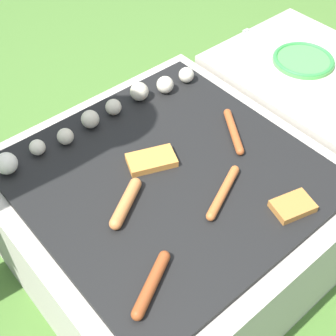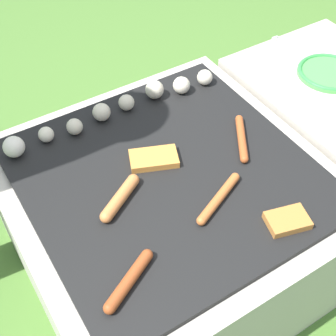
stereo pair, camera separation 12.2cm
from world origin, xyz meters
name	(u,v)px [view 1 (the left image)]	position (x,y,z in m)	size (l,w,h in m)	color
ground_plane	(168,262)	(0.00, 0.00, 0.00)	(14.00, 14.00, 0.00)	#47702D
grill	(168,223)	(0.00, 0.00, 0.22)	(0.83, 0.83, 0.44)	#B2AA9E
side_ledge	(302,119)	(0.68, 0.04, 0.22)	(0.51, 0.63, 0.44)	#B2AA9E
sausage_front_center	(223,192)	(0.06, -0.15, 0.45)	(0.18, 0.09, 0.02)	#B7602D
sausage_mid_right	(126,203)	(-0.15, -0.02, 0.46)	(0.14, 0.10, 0.03)	#C6753D
sausage_front_right	(151,284)	(-0.24, -0.23, 0.45)	(0.16, 0.10, 0.03)	#93421E
sausage_back_right	(233,131)	(0.24, -0.01, 0.45)	(0.11, 0.16, 0.02)	#A34C23
bread_slice_right	(293,206)	(0.16, -0.29, 0.45)	(0.11, 0.09, 0.02)	#B27033
bread_slice_left	(152,160)	(-0.01, 0.06, 0.45)	(0.15, 0.12, 0.02)	#D18438
mushroom_row	(104,114)	(-0.01, 0.28, 0.47)	(0.67, 0.08, 0.06)	silver
plate_colorful	(303,60)	(0.68, 0.09, 0.45)	(0.21, 0.21, 0.02)	#4CB24C
fork_utensil	(261,40)	(0.67, 0.27, 0.44)	(0.02, 0.19, 0.01)	silver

